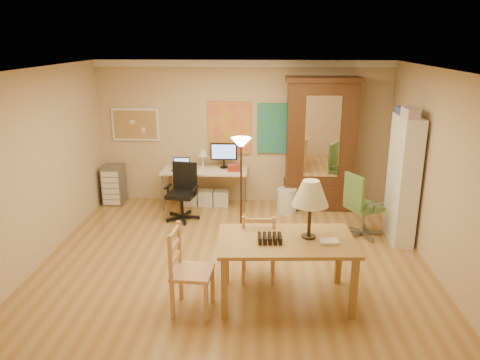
{
  "coord_description": "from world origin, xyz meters",
  "views": [
    {
      "loc": [
        0.39,
        -6.24,
        3.09
      ],
      "look_at": [
        0.06,
        0.3,
        1.09
      ],
      "focal_mm": 35.0,
      "sensor_mm": 36.0,
      "label": 1
    }
  ],
  "objects_px": {
    "dining_table": "(295,227)",
    "office_chair_green": "(361,219)",
    "armoire": "(320,152)",
    "office_chair_black": "(183,204)",
    "bookshelf": "(403,180)",
    "computer_desk": "(207,184)"
  },
  "relations": [
    {
      "from": "dining_table",
      "to": "office_chair_green",
      "type": "bearing_deg",
      "value": 58.85
    },
    {
      "from": "dining_table",
      "to": "office_chair_green",
      "type": "xyz_separation_m",
      "value": [
        1.21,
        2.0,
        -0.68
      ]
    },
    {
      "from": "dining_table",
      "to": "armoire",
      "type": "distance_m",
      "value": 3.42
    },
    {
      "from": "office_chair_black",
      "to": "office_chair_green",
      "type": "height_order",
      "value": "office_chair_green"
    },
    {
      "from": "bookshelf",
      "to": "computer_desk",
      "type": "bearing_deg",
      "value": 156.52
    },
    {
      "from": "computer_desk",
      "to": "office_chair_green",
      "type": "relative_size",
      "value": 1.52
    },
    {
      "from": "dining_table",
      "to": "bookshelf",
      "type": "xyz_separation_m",
      "value": [
        1.77,
        1.88,
        0.02
      ]
    },
    {
      "from": "office_chair_black",
      "to": "armoire",
      "type": "xyz_separation_m",
      "value": [
        2.45,
        0.78,
        0.79
      ]
    },
    {
      "from": "office_chair_green",
      "to": "armoire",
      "type": "distance_m",
      "value": 1.66
    },
    {
      "from": "armoire",
      "to": "bookshelf",
      "type": "xyz_separation_m",
      "value": [
        1.11,
        -1.48,
        -0.08
      ]
    },
    {
      "from": "bookshelf",
      "to": "armoire",
      "type": "bearing_deg",
      "value": 126.98
    },
    {
      "from": "office_chair_green",
      "to": "office_chair_black",
      "type": "bearing_deg",
      "value": 169.17
    },
    {
      "from": "office_chair_green",
      "to": "bookshelf",
      "type": "height_order",
      "value": "bookshelf"
    },
    {
      "from": "office_chair_black",
      "to": "computer_desk",
      "type": "bearing_deg",
      "value": 63.37
    },
    {
      "from": "computer_desk",
      "to": "office_chair_green",
      "type": "height_order",
      "value": "computer_desk"
    },
    {
      "from": "computer_desk",
      "to": "office_chair_green",
      "type": "xyz_separation_m",
      "value": [
        2.65,
        -1.27,
        -0.16
      ]
    },
    {
      "from": "dining_table",
      "to": "computer_desk",
      "type": "distance_m",
      "value": 3.61
    },
    {
      "from": "office_chair_black",
      "to": "bookshelf",
      "type": "distance_m",
      "value": 3.7
    },
    {
      "from": "dining_table",
      "to": "office_chair_black",
      "type": "height_order",
      "value": "dining_table"
    },
    {
      "from": "office_chair_black",
      "to": "bookshelf",
      "type": "bearing_deg",
      "value": -11.04
    },
    {
      "from": "computer_desk",
      "to": "office_chair_black",
      "type": "bearing_deg",
      "value": -116.63
    },
    {
      "from": "dining_table",
      "to": "office_chair_green",
      "type": "relative_size",
      "value": 1.59
    }
  ]
}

